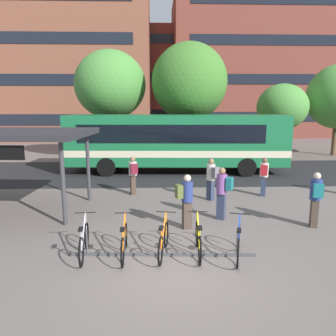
{
  "coord_description": "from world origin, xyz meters",
  "views": [
    {
      "loc": [
        -0.41,
        -7.02,
        3.71
      ],
      "look_at": [
        0.01,
        5.26,
        1.35
      ],
      "focal_mm": 34.86,
      "sensor_mm": 36.0,
      "label": 1
    }
  ],
  "objects_px": {
    "city_bus": "(177,141)",
    "parked_bicycle_orange_2": "(164,241)",
    "parked_bicycle_blue_4": "(239,243)",
    "street_tree_2": "(110,85)",
    "parked_bicycle_orange_1": "(124,242)",
    "commuter_olive_pack_0": "(186,198)",
    "commuter_grey_pack_2": "(211,177)",
    "street_tree_0": "(282,107)",
    "commuter_red_pack_6": "(264,174)",
    "parked_bicycle_yellow_3": "(198,241)",
    "commuter_teal_pack_4": "(316,196)",
    "parked_bicycle_silver_0": "(84,242)",
    "commuter_maroon_pack_1": "(133,173)",
    "commuter_teal_pack_3": "(223,190)",
    "street_tree_1": "(189,82)"
  },
  "relations": [
    {
      "from": "city_bus",
      "to": "parked_bicycle_orange_2",
      "type": "height_order",
      "value": "city_bus"
    },
    {
      "from": "parked_bicycle_blue_4",
      "to": "street_tree_2",
      "type": "relative_size",
      "value": 0.23
    },
    {
      "from": "parked_bicycle_orange_1",
      "to": "commuter_olive_pack_0",
      "type": "relative_size",
      "value": 1.02
    },
    {
      "from": "commuter_olive_pack_0",
      "to": "commuter_grey_pack_2",
      "type": "bearing_deg",
      "value": 52.38
    },
    {
      "from": "street_tree_0",
      "to": "commuter_red_pack_6",
      "type": "bearing_deg",
      "value": -113.78
    },
    {
      "from": "parked_bicycle_orange_1",
      "to": "parked_bicycle_yellow_3",
      "type": "relative_size",
      "value": 1.0
    },
    {
      "from": "parked_bicycle_yellow_3",
      "to": "commuter_teal_pack_4",
      "type": "xyz_separation_m",
      "value": [
        3.81,
        1.79,
        0.61
      ]
    },
    {
      "from": "commuter_olive_pack_0",
      "to": "street_tree_2",
      "type": "bearing_deg",
      "value": 92.03
    },
    {
      "from": "city_bus",
      "to": "commuter_red_pack_6",
      "type": "bearing_deg",
      "value": -54.96
    },
    {
      "from": "commuter_teal_pack_4",
      "to": "street_tree_0",
      "type": "bearing_deg",
      "value": -3.27
    },
    {
      "from": "parked_bicycle_silver_0",
      "to": "commuter_olive_pack_0",
      "type": "xyz_separation_m",
      "value": [
        2.69,
        1.8,
        0.59
      ]
    },
    {
      "from": "commuter_maroon_pack_1",
      "to": "commuter_teal_pack_4",
      "type": "height_order",
      "value": "commuter_teal_pack_4"
    },
    {
      "from": "commuter_grey_pack_2",
      "to": "street_tree_2",
      "type": "xyz_separation_m",
      "value": [
        -5.25,
        10.15,
        4.11
      ]
    },
    {
      "from": "parked_bicycle_silver_0",
      "to": "commuter_maroon_pack_1",
      "type": "xyz_separation_m",
      "value": [
        0.82,
        5.75,
        0.55
      ]
    },
    {
      "from": "parked_bicycle_yellow_3",
      "to": "street_tree_2",
      "type": "height_order",
      "value": "street_tree_2"
    },
    {
      "from": "city_bus",
      "to": "commuter_red_pack_6",
      "type": "height_order",
      "value": "city_bus"
    },
    {
      "from": "parked_bicycle_blue_4",
      "to": "commuter_red_pack_6",
      "type": "distance_m",
      "value": 6.08
    },
    {
      "from": "commuter_grey_pack_2",
      "to": "street_tree_0",
      "type": "distance_m",
      "value": 13.13
    },
    {
      "from": "parked_bicycle_orange_2",
      "to": "commuter_teal_pack_3",
      "type": "xyz_separation_m",
      "value": [
        1.98,
        2.58,
        0.62
      ]
    },
    {
      "from": "commuter_olive_pack_0",
      "to": "commuter_maroon_pack_1",
      "type": "xyz_separation_m",
      "value": [
        -1.88,
        3.95,
        -0.04
      ]
    },
    {
      "from": "commuter_maroon_pack_1",
      "to": "commuter_teal_pack_3",
      "type": "xyz_separation_m",
      "value": [
        3.14,
        -3.17,
        0.07
      ]
    },
    {
      "from": "parked_bicycle_orange_1",
      "to": "street_tree_2",
      "type": "height_order",
      "value": "street_tree_2"
    },
    {
      "from": "commuter_olive_pack_0",
      "to": "commuter_maroon_pack_1",
      "type": "height_order",
      "value": "commuter_olive_pack_0"
    },
    {
      "from": "parked_bicycle_silver_0",
      "to": "parked_bicycle_orange_2",
      "type": "xyz_separation_m",
      "value": [
        1.97,
        -0.0,
        0.0
      ]
    },
    {
      "from": "commuter_maroon_pack_1",
      "to": "commuter_grey_pack_2",
      "type": "relative_size",
      "value": 0.97
    },
    {
      "from": "city_bus",
      "to": "street_tree_2",
      "type": "bearing_deg",
      "value": 135.72
    },
    {
      "from": "parked_bicycle_silver_0",
      "to": "commuter_grey_pack_2",
      "type": "bearing_deg",
      "value": -44.57
    },
    {
      "from": "commuter_grey_pack_2",
      "to": "commuter_red_pack_6",
      "type": "distance_m",
      "value": 2.33
    },
    {
      "from": "commuter_teal_pack_4",
      "to": "commuter_red_pack_6",
      "type": "xyz_separation_m",
      "value": [
        -0.43,
        3.57,
        -0.07
      ]
    },
    {
      "from": "parked_bicycle_yellow_3",
      "to": "street_tree_2",
      "type": "bearing_deg",
      "value": 18.8
    },
    {
      "from": "parked_bicycle_orange_2",
      "to": "parked_bicycle_yellow_3",
      "type": "bearing_deg",
      "value": -81.69
    },
    {
      "from": "parked_bicycle_yellow_3",
      "to": "commuter_red_pack_6",
      "type": "bearing_deg",
      "value": -28.87
    },
    {
      "from": "parked_bicycle_orange_2",
      "to": "commuter_teal_pack_4",
      "type": "distance_m",
      "value": 5.04
    },
    {
      "from": "parked_bicycle_orange_1",
      "to": "commuter_teal_pack_4",
      "type": "distance_m",
      "value": 5.98
    },
    {
      "from": "parked_bicycle_orange_1",
      "to": "parked_bicycle_orange_2",
      "type": "xyz_separation_m",
      "value": [
        0.98,
        0.05,
        0.0
      ]
    },
    {
      "from": "commuter_olive_pack_0",
      "to": "commuter_maroon_pack_1",
      "type": "relative_size",
      "value": 1.04
    },
    {
      "from": "parked_bicycle_orange_2",
      "to": "street_tree_2",
      "type": "relative_size",
      "value": 0.23
    },
    {
      "from": "parked_bicycle_orange_1",
      "to": "parked_bicycle_orange_2",
      "type": "relative_size",
      "value": 1.01
    },
    {
      "from": "commuter_olive_pack_0",
      "to": "street_tree_2",
      "type": "height_order",
      "value": "street_tree_2"
    },
    {
      "from": "parked_bicycle_blue_4",
      "to": "street_tree_0",
      "type": "height_order",
      "value": "street_tree_0"
    },
    {
      "from": "commuter_teal_pack_3",
      "to": "street_tree_0",
      "type": "relative_size",
      "value": 0.33
    },
    {
      "from": "street_tree_2",
      "to": "parked_bicycle_orange_1",
      "type": "bearing_deg",
      "value": -81.36
    },
    {
      "from": "street_tree_2",
      "to": "street_tree_0",
      "type": "bearing_deg",
      "value": 3.53
    },
    {
      "from": "commuter_teal_pack_3",
      "to": "commuter_red_pack_6",
      "type": "bearing_deg",
      "value": -101.1
    },
    {
      "from": "street_tree_1",
      "to": "commuter_maroon_pack_1",
      "type": "bearing_deg",
      "value": -110.7
    },
    {
      "from": "parked_bicycle_orange_1",
      "to": "commuter_maroon_pack_1",
      "type": "relative_size",
      "value": 1.06
    },
    {
      "from": "commuter_grey_pack_2",
      "to": "city_bus",
      "type": "bearing_deg",
      "value": -27.35
    },
    {
      "from": "parked_bicycle_orange_1",
      "to": "commuter_red_pack_6",
      "type": "height_order",
      "value": "commuter_red_pack_6"
    },
    {
      "from": "city_bus",
      "to": "parked_bicycle_blue_4",
      "type": "relative_size",
      "value": 7.24
    },
    {
      "from": "parked_bicycle_yellow_3",
      "to": "parked_bicycle_blue_4",
      "type": "distance_m",
      "value": 0.99
    }
  ]
}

